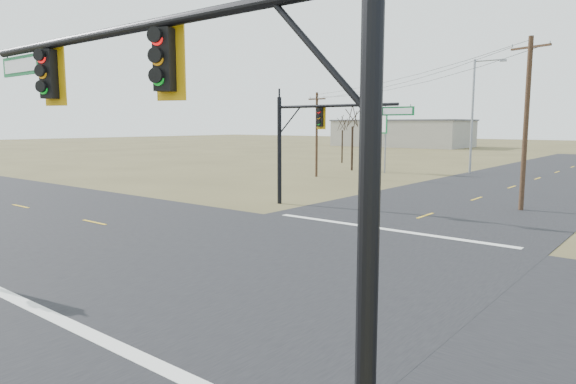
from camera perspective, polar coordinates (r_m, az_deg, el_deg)
The scene contains 14 objects.
ground at distance 18.08m, azimuth -0.70°, elevation -7.98°, with size 320.00×320.00×0.00m, color brown.
road_ew at distance 18.08m, azimuth -0.70°, elevation -7.95°, with size 160.00×14.00×0.02m, color black.
road_ns at distance 18.08m, azimuth -0.70°, elevation -7.94°, with size 14.00×160.00×0.02m, color black.
stop_bar_near at distance 13.46m, azimuth -22.07°, elevation -13.98°, with size 12.00×0.40×0.01m, color silver.
stop_bar_far at distance 24.18m, azimuth 10.69°, elevation -4.06°, with size 12.00×0.40×0.01m, color silver.
mast_arm_near at distance 8.94m, azimuth -12.15°, elevation 9.71°, with size 10.35×0.57×7.15m.
mast_arm_far at distance 29.26m, azimuth 3.83°, elevation 7.22°, with size 8.83×0.47×6.45m.
utility_pole_near at distance 31.56m, azimuth 24.94°, elevation 7.11°, with size 2.25×0.90×9.60m.
utility_pole_far at distance 47.47m, azimuth 3.20°, elevation 6.61°, with size 1.89×0.22×7.71m.
highway_sign at distance 52.52m, azimuth 9.65°, elevation 6.71°, with size 3.06×0.81×5.86m.
streetlight_c at distance 53.65m, azimuth 20.06°, elevation 8.55°, with size 3.08×0.38×11.03m.
bare_tree_a at distance 54.36m, azimuth 7.20°, elevation 8.41°, with size 3.44×3.44×7.22m.
bare_tree_b at distance 64.95m, azimuth 6.07°, elevation 7.67°, with size 2.64×2.64×6.28m.
warehouse_left at distance 115.39m, azimuth 12.52°, elevation 6.34°, with size 28.00×14.00×5.50m, color gray.
Camera 1 is at (11.07, -13.46, 4.84)m, focal length 32.00 mm.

